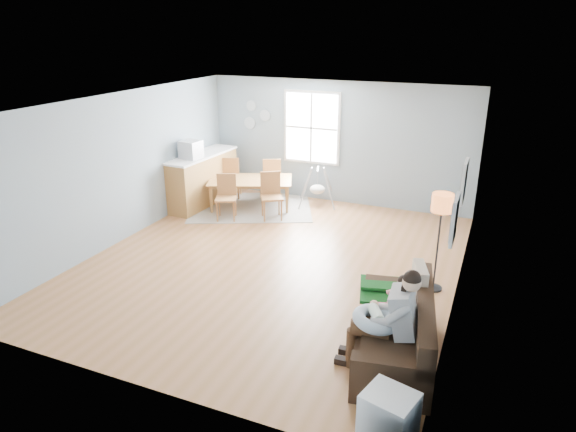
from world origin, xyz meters
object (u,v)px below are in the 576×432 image
at_px(chair_se, 271,192).
at_px(counter, 203,179).
at_px(storage_cube, 388,417).
at_px(father, 389,316).
at_px(dining_table, 251,194).
at_px(sofa, 399,335).
at_px(chair_ne, 272,175).
at_px(chair_sw, 226,194).
at_px(monitor, 191,149).
at_px(floor_lamp, 442,211).
at_px(chair_nw, 231,175).
at_px(toddler, 395,298).
at_px(baby_swing, 317,189).

relative_size(chair_se, counter, 0.47).
bearing_deg(chair_se, storage_cube, -54.99).
bearing_deg(father, dining_table, 132.22).
xyz_separation_m(sofa, chair_ne, (-3.95, 4.92, 0.26)).
height_order(sofa, dining_table, sofa).
xyz_separation_m(chair_sw, monitor, (-0.95, 0.22, 0.80)).
relative_size(floor_lamp, dining_table, 0.85).
relative_size(sofa, chair_sw, 2.28).
bearing_deg(floor_lamp, chair_se, 152.69).
bearing_deg(chair_nw, floor_lamp, -27.92).
xyz_separation_m(toddler, chair_nw, (-4.70, 4.35, -0.11)).
relative_size(floor_lamp, chair_nw, 1.54).
height_order(chair_sw, counter, counter).
xyz_separation_m(father, monitor, (-5.14, 3.88, 0.63)).
bearing_deg(chair_sw, counter, 147.14).
distance_m(sofa, dining_table, 5.83).
relative_size(toddler, storage_cube, 1.34).
bearing_deg(chair_sw, storage_cube, -46.97).
distance_m(father, storage_cube, 1.21).
xyz_separation_m(toddler, chair_sw, (-4.16, 3.18, -0.15)).
distance_m(chair_se, baby_swing, 1.31).
height_order(toddler, baby_swing, toddler).
relative_size(dining_table, chair_ne, 1.88).
bearing_deg(toddler, baby_swing, 119.89).
xyz_separation_m(dining_table, baby_swing, (1.29, 0.75, 0.06)).
bearing_deg(storage_cube, dining_table, 127.72).
height_order(sofa, chair_sw, chair_sw).
height_order(chair_nw, chair_ne, chair_nw).
height_order(chair_se, chair_ne, chair_se).
height_order(chair_nw, counter, counter).
bearing_deg(dining_table, toddler, -66.77).
distance_m(father, chair_sw, 5.56).
bearing_deg(chair_se, sofa, -47.56).
relative_size(sofa, floor_lamp, 1.39).
relative_size(sofa, monitor, 4.86).
bearing_deg(floor_lamp, chair_sw, 161.68).
relative_size(toddler, baby_swing, 0.74).
bearing_deg(floor_lamp, dining_table, 152.23).
xyz_separation_m(floor_lamp, baby_swing, (-2.98, 3.00, -0.90)).
relative_size(father, dining_table, 0.73).
height_order(toddler, chair_sw, toddler).
bearing_deg(chair_nw, toddler, -42.78).
distance_m(father, dining_table, 6.01).
relative_size(chair_nw, chair_ne, 1.04).
bearing_deg(storage_cube, floor_lamp, 90.32).
distance_m(chair_sw, chair_se, 0.93).
relative_size(floor_lamp, monitor, 3.51).
relative_size(father, monitor, 3.00).
bearing_deg(monitor, toddler, -33.68).
height_order(father, dining_table, father).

